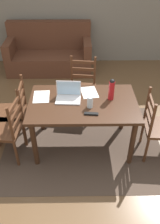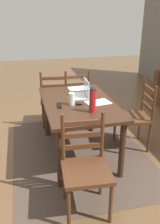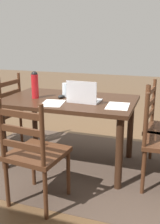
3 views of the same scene
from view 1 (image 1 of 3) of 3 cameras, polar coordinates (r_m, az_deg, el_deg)
The scene contains 16 objects.
ground_plane at distance 3.55m, azimuth 0.64°, elevation -7.62°, with size 14.00×14.00×0.00m, color brown.
area_rug at distance 3.54m, azimuth 0.64°, elevation -7.58°, with size 2.27×1.75×0.01m, color #47382D.
wall_back at distance 5.55m, azimuth 0.01°, elevation 25.23°, with size 8.00×0.12×2.70m, color slate.
dining_table at distance 3.12m, azimuth 0.71°, elevation 0.83°, with size 1.40×0.87×0.75m.
chair_far_head at distance 3.90m, azimuth 0.50°, elevation 5.69°, with size 0.49×0.49×0.95m.
chair_right_near at distance 3.28m, azimuth 18.36°, elevation -3.45°, with size 0.47×0.47×0.95m.
chair_left_near at distance 3.23m, azimuth -17.12°, elevation -3.86°, with size 0.49×0.49×0.95m.
chair_left_far at distance 3.50m, azimuth -15.82°, elevation -0.04°, with size 0.46×0.46×0.95m.
couch at distance 5.43m, azimuth -7.29°, elevation 13.64°, with size 1.80×0.80×1.00m.
laptop at distance 3.11m, azimuth -2.80°, elevation 4.19°, with size 0.33×0.24×0.23m.
water_bottle at distance 3.07m, azimuth 7.58°, elevation 5.51°, with size 0.08×0.08×0.29m.
drinking_glass at distance 2.94m, azimuth 2.42°, elevation 2.41°, with size 0.07×0.07×0.15m, color silver.
computer_mouse at distance 3.05m, azimuth 2.60°, elevation 2.48°, with size 0.06×0.10×0.03m, color black.
tv_remote at distance 2.85m, azimuth 2.71°, elevation -0.42°, with size 0.04×0.17×0.02m, color black.
paper_stack_left at distance 3.21m, azimuth -9.24°, elevation 3.66°, with size 0.21×0.30×0.00m, color white.
paper_stack_right at distance 3.26m, azimuth 2.23°, elevation 4.73°, with size 0.21×0.30×0.00m, color white.
Camera 1 is at (-0.07, -2.52, 2.50)m, focal length 38.13 mm.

